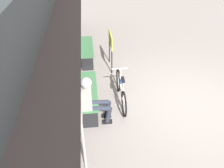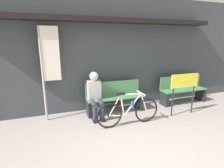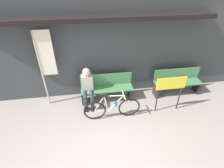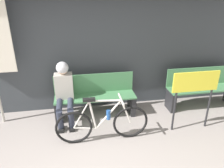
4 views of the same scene
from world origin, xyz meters
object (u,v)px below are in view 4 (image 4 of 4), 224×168
at_px(person_seated, 64,89).
at_px(park_bench_far, 202,89).
at_px(park_bench_near, 95,97).
at_px(signboard, 195,87).
at_px(bicycle, 103,123).

distance_m(person_seated, park_bench_far, 2.95).
xyz_separation_m(park_bench_near, park_bench_far, (2.34, -0.00, -0.00)).
distance_m(park_bench_near, signboard, 1.91).
height_order(bicycle, park_bench_far, park_bench_far).
distance_m(bicycle, park_bench_far, 2.46).
bearing_deg(park_bench_near, bicycle, -87.29).
xyz_separation_m(bicycle, signboard, (1.64, 0.08, 0.50)).
bearing_deg(person_seated, signboard, -16.05).
relative_size(bicycle, signboard, 1.40).
bearing_deg(park_bench_near, park_bench_far, -0.02).
bearing_deg(park_bench_far, signboard, -130.43).
bearing_deg(bicycle, park_bench_far, 20.35).
bearing_deg(signboard, park_bench_far, 49.57).
relative_size(bicycle, person_seated, 1.32).
distance_m(park_bench_near, person_seated, 0.67).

